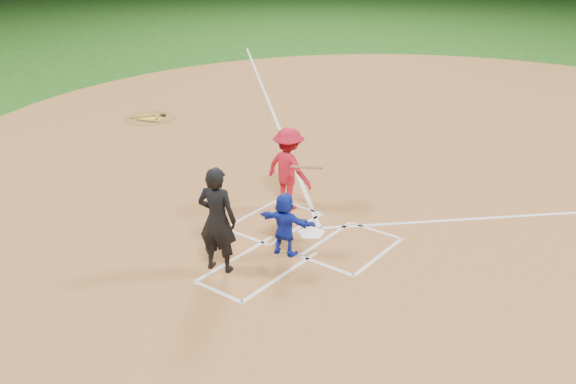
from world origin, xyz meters
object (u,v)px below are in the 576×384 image
Objects in this scene: on_deck_circle at (150,118)px; home_plate at (311,233)px; batter_at_plate at (289,169)px; umpire at (217,220)px; catcher at (285,224)px.

home_plate is at bearing -21.65° from on_deck_circle.
home_plate is at bearing -33.18° from batter_at_plate.
home_plate is 0.30× the size of umpire.
on_deck_circle is 10.21m from umpire.
home_plate is 0.48× the size of catcher.
umpire is at bearing -34.34° from on_deck_circle.
umpire is at bearing 76.50° from home_plate.
catcher is (0.08, -0.99, 0.62)m from home_plate.
batter_at_plate is at bearing -33.18° from home_plate.
on_deck_circle is at bearing -21.65° from home_plate.
batter_at_plate is (-1.17, 0.76, 0.91)m from home_plate.
home_plate is at bearing -95.58° from catcher.
on_deck_circle is 0.85× the size of umpire.
batter_at_plate reaches higher than catcher.
batter_at_plate is at bearing -19.71° from on_deck_circle.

